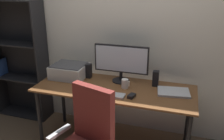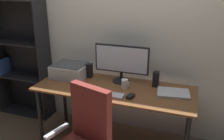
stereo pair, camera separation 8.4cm
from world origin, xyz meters
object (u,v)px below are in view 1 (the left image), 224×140
at_px(speaker_left, 89,71).
at_px(speaker_right, 156,79).
at_px(mouse, 132,96).
at_px(bookshelf, 19,61).
at_px(monitor, 121,61).
at_px(printer, 69,71).
at_px(coffee_mug, 125,84).
at_px(laptop, 173,92).
at_px(desk, 114,94).
at_px(keyboard, 110,95).

distance_m(speaker_left, speaker_right, 0.79).
bearing_deg(mouse, bookshelf, 176.38).
bearing_deg(monitor, printer, -174.68).
xyz_separation_m(coffee_mug, laptop, (0.51, 0.03, -0.04)).
bearing_deg(laptop, monitor, 158.93).
distance_m(desk, laptop, 0.63).
bearing_deg(printer, laptop, -3.76).
height_order(mouse, speaker_left, speaker_left).
relative_size(speaker_right, printer, 0.43).
bearing_deg(monitor, mouse, -59.96).
distance_m(desk, mouse, 0.30).
relative_size(keyboard, coffee_mug, 2.91).
bearing_deg(keyboard, printer, 151.55).
height_order(keyboard, mouse, mouse).
xyz_separation_m(monitor, coffee_mug, (0.09, -0.17, -0.20)).
bearing_deg(keyboard, monitor, 89.21).
height_order(speaker_left, speaker_right, same).
bearing_deg(monitor, speaker_right, -1.14).
bearing_deg(bookshelf, keyboard, -19.69).
relative_size(laptop, printer, 0.80).
distance_m(mouse, speaker_left, 0.71).
relative_size(desk, coffee_mug, 17.23).
distance_m(laptop, printer, 1.23).
distance_m(speaker_right, bookshelf, 1.89).
xyz_separation_m(desk, coffee_mug, (0.11, 0.03, 0.13)).
relative_size(speaker_right, bookshelf, 0.11).
distance_m(desk, bookshelf, 1.51).
xyz_separation_m(coffee_mug, speaker_left, (-0.49, 0.16, 0.04)).
relative_size(desk, bookshelf, 1.07).
relative_size(monitor, mouse, 6.42).
height_order(keyboard, speaker_right, speaker_right).
distance_m(monitor, keyboard, 0.45).
xyz_separation_m(desk, laptop, (0.62, 0.05, 0.09)).
xyz_separation_m(monitor, laptop, (0.60, -0.14, -0.24)).
height_order(mouse, bookshelf, bookshelf).
bearing_deg(keyboard, speaker_right, 42.98).
relative_size(speaker_left, bookshelf, 0.11).
relative_size(monitor, keyboard, 2.13).
distance_m(speaker_left, printer, 0.23).
distance_m(keyboard, coffee_mug, 0.24).
bearing_deg(printer, coffee_mug, -8.57).
height_order(desk, coffee_mug, coffee_mug).
height_order(keyboard, speaker_left, speaker_left).
height_order(printer, bookshelf, bookshelf).
bearing_deg(keyboard, speaker_left, 135.63).
distance_m(desk, keyboard, 0.21).
relative_size(coffee_mug, speaker_right, 0.59).
xyz_separation_m(mouse, printer, (-0.83, 0.31, 0.06)).
relative_size(mouse, laptop, 0.30).
bearing_deg(bookshelf, mouse, -16.77).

